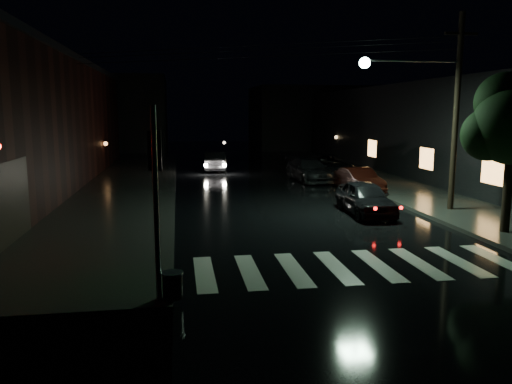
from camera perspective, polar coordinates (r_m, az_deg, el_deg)
name	(u,v)px	position (r m, az deg, el deg)	size (l,w,h in m)	color
ground	(252,278)	(12.99, -0.41, -9.77)	(120.00, 120.00, 0.00)	black
sidewalk_left	(116,193)	(26.67, -15.66, -0.10)	(6.00, 44.00, 0.15)	#282826
sidewalk_right	(392,186)	(28.99, 15.24, 0.64)	(4.00, 44.00, 0.15)	#282826
building_right	(469,130)	(35.56, 23.19, 6.49)	(10.00, 40.00, 6.00)	black
building_far_left	(101,114)	(57.73, -17.26, 8.56)	(14.00, 10.00, 8.00)	black
building_far_right	(314,118)	(59.30, 6.63, 8.43)	(14.00, 10.00, 7.00)	black
crosswalk	(357,266)	(14.18, 11.49, -8.29)	(9.00, 3.00, 0.01)	beige
signal_pole_corner	(165,236)	(11.03, -10.41, -5.02)	(0.68, 0.61, 4.20)	slate
street_tree	(511,126)	(18.86, 27.13, 6.74)	(3.10, 2.90, 5.40)	black
utility_pole	(442,102)	(21.91, 20.45, 9.61)	(4.92, 0.44, 8.00)	black
parked_car_a	(365,198)	(21.10, 12.38, -0.66)	(1.63, 4.05, 1.38)	black
parked_car_b	(359,180)	(26.86, 11.69, 1.35)	(1.36, 3.91, 1.29)	black
parked_car_c	(309,170)	(30.76, 6.09, 2.55)	(1.93, 4.76, 1.38)	black
parked_car_d	(325,166)	(32.58, 7.95, 2.99)	(2.49, 5.41, 1.50)	black
oncoming_car	(216,161)	(36.02, -4.64, 3.52)	(1.44, 4.13, 1.36)	black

